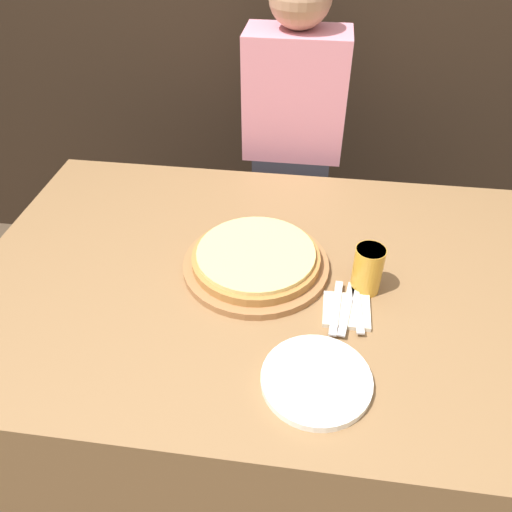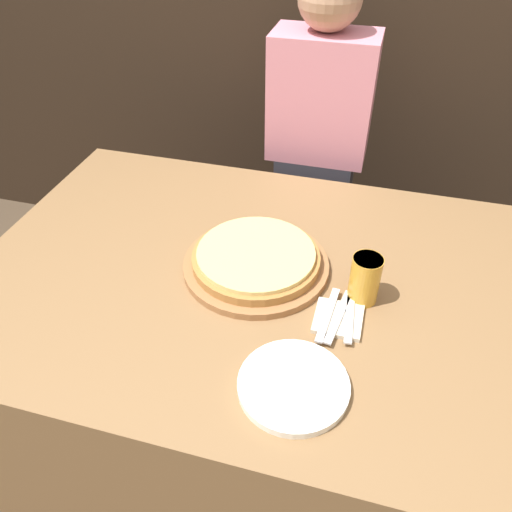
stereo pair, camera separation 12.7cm
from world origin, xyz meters
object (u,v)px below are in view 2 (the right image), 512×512
diner_person (315,168)px  dinner_knife (339,316)px  spoon (349,318)px  beer_glass (365,277)px  fork (328,314)px  dinner_plate (293,385)px  pizza_on_board (256,260)px

diner_person → dinner_knife: bearing=-76.9°
dinner_knife → spoon: same height
beer_glass → diner_person: 0.79m
fork → beer_glass: bearing=52.1°
dinner_plate → diner_person: bearing=97.2°
pizza_on_board → dinner_plate: size_ratio=1.65×
dinner_knife → diner_person: size_ratio=0.13×
spoon → diner_person: bearing=104.7°
pizza_on_board → dinner_plate: (0.17, -0.34, -0.02)m
pizza_on_board → beer_glass: 0.28m
dinner_knife → diner_person: bearing=103.1°
dinner_knife → diner_person: 0.85m
beer_glass → diner_person: diner_person is taller
pizza_on_board → beer_glass: size_ratio=3.02×
fork → pizza_on_board: bearing=147.9°
spoon → diner_person: (-0.22, 0.83, -0.10)m
dinner_knife → pizza_on_board: bearing=150.8°
dinner_plate → fork: 0.21m
beer_glass → dinner_plate: bearing=-109.6°
beer_glass → spoon: bearing=-102.2°
diner_person → pizza_on_board: bearing=-93.4°
pizza_on_board → diner_person: size_ratio=0.28×
beer_glass → dinner_knife: beer_glass is taller
spoon → dinner_plate: bearing=-112.6°
dinner_plate → diner_person: 1.05m
dinner_plate → fork: (0.04, 0.21, 0.01)m
dinner_plate → pizza_on_board: bearing=116.7°
beer_glass → fork: size_ratio=0.70×
fork → dinner_knife: (0.02, 0.00, 0.00)m
beer_glass → fork: 0.12m
pizza_on_board → spoon: bearing=-26.8°
pizza_on_board → fork: pizza_on_board is taller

